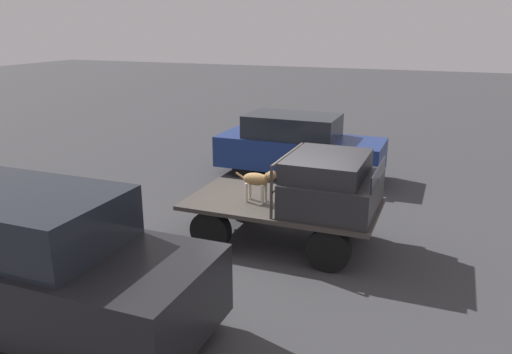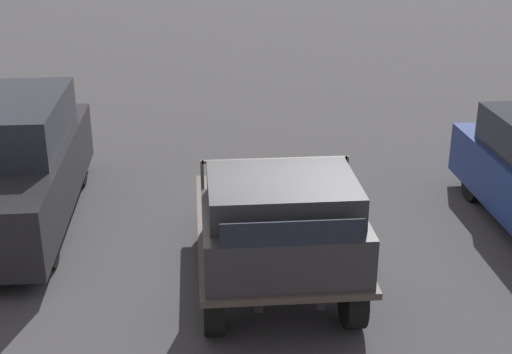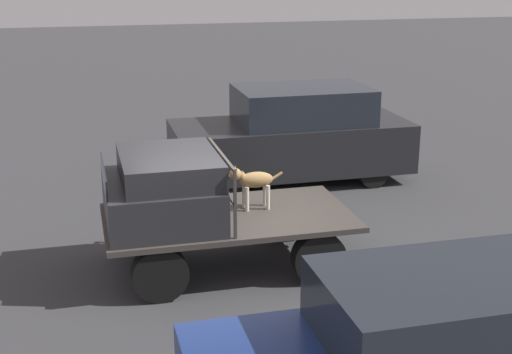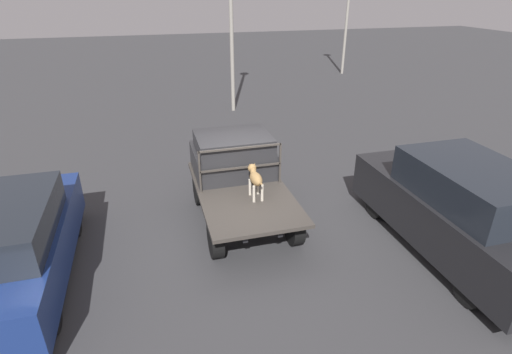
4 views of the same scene
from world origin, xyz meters
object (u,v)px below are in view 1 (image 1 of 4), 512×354
at_px(flatbed_truck, 282,213).
at_px(parked_pickup_far, 38,263).
at_px(dog, 259,180).
at_px(parked_sedan, 298,146).

distance_m(flatbed_truck, parked_pickup_far, 4.48).
height_order(dog, parked_pickup_far, parked_pickup_far).
distance_m(parked_sedan, parked_pickup_far, 8.34).
bearing_deg(dog, parked_pickup_far, -98.99).
xyz_separation_m(dog, parked_sedan, (-0.62, 4.56, -0.42)).
bearing_deg(flatbed_truck, parked_pickup_far, -119.54).
bearing_deg(dog, flatbed_truck, 42.17).
distance_m(flatbed_truck, dog, 0.81).
xyz_separation_m(flatbed_truck, parked_pickup_far, (-2.20, -3.88, 0.36)).
height_order(dog, parked_sedan, parked_sedan).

